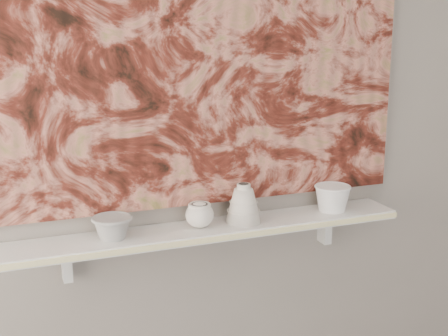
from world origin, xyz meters
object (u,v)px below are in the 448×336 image
shelf (212,230)px  painting (203,46)px  cup_cream (200,215)px  bowl_white (332,198)px  bell_vessel (244,203)px  bowl_grey (112,227)px

shelf → painting: painting is taller
cup_cream → bowl_white: bearing=0.0°
shelf → bell_vessel: bearing=0.0°
cup_cream → shelf: bearing=0.0°
painting → bowl_grey: painting is taller
bowl_grey → bell_vessel: size_ratio=0.95×
bowl_white → bowl_grey: bearing=180.0°
bowl_grey → bell_vessel: 0.47m
bowl_grey → bowl_white: bearing=0.0°
painting → bell_vessel: 0.56m
bell_vessel → bowl_grey: bearing=180.0°
painting → bowl_white: (0.48, -0.08, -0.56)m
shelf → bell_vessel: 0.15m
cup_cream → bowl_white: (0.52, 0.00, 0.00)m
painting → cup_cream: size_ratio=15.42×
bowl_grey → bowl_white: (0.82, 0.00, 0.01)m
bowl_grey → cup_cream: size_ratio=1.37×
bowl_grey → painting: bearing=13.1°
shelf → painting: size_ratio=0.93×
bowl_grey → cup_cream: bearing=0.0°
shelf → bowl_white: bowl_white is taller
shelf → cup_cream: 0.07m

